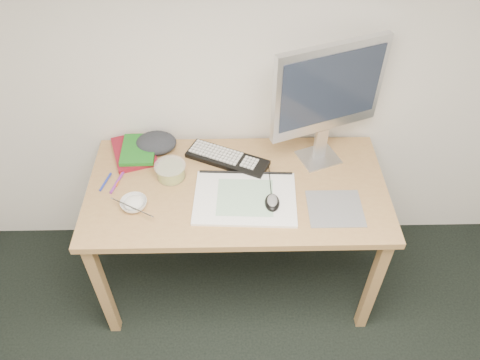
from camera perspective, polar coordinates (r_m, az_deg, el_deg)
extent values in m
plane|color=white|center=(2.16, 4.33, 16.75)|extent=(3.60, 0.00, 3.60)
cube|color=tan|center=(2.39, -16.38, -12.78)|extent=(0.05, 0.05, 0.71)
cube|color=tan|center=(2.40, 15.87, -12.31)|extent=(0.05, 0.05, 0.71)
cube|color=tan|center=(2.75, -14.10, -2.22)|extent=(0.05, 0.05, 0.71)
cube|color=tan|center=(2.76, 13.23, -1.86)|extent=(0.05, 0.05, 0.71)
cube|color=tan|center=(2.20, -0.36, -1.13)|extent=(1.40, 0.70, 0.03)
cube|color=gray|center=(2.13, 11.52, -3.41)|extent=(0.24, 0.22, 0.00)
cube|color=white|center=(2.12, 0.62, -2.24)|extent=(0.48, 0.35, 0.01)
cube|color=black|center=(2.31, -1.55, 2.58)|extent=(0.42, 0.29, 0.02)
cube|color=silver|center=(2.36, 9.51, 2.74)|extent=(0.23, 0.22, 0.01)
cube|color=silver|center=(2.30, 9.77, 4.38)|extent=(0.07, 0.04, 0.18)
cube|color=silver|center=(2.11, 10.81, 10.86)|extent=(0.51, 0.23, 0.43)
cube|color=black|center=(2.11, 10.84, 11.09)|extent=(0.45, 0.18, 0.34)
ellipsoid|color=black|center=(2.08, 3.96, -2.54)|extent=(0.07, 0.11, 0.04)
imported|color=white|center=(2.14, -12.80, -2.86)|extent=(0.14, 0.14, 0.04)
cylinder|color=#A9A8AB|center=(2.10, -13.03, -3.27)|extent=(0.20, 0.13, 0.02)
cylinder|color=#EDDE53|center=(2.23, -8.46, 1.11)|extent=(0.16, 0.16, 0.07)
cube|color=maroon|center=(2.40, -12.78, 3.41)|extent=(0.26, 0.31, 0.03)
cube|color=#1B6E1C|center=(2.38, -12.26, 3.67)|extent=(0.17, 0.23, 0.02)
ellipsoid|color=#222429|center=(2.40, -10.20, 4.46)|extent=(0.18, 0.16, 0.07)
cylinder|color=pink|center=(2.19, -0.61, -0.45)|extent=(0.16, 0.03, 0.01)
cylinder|color=tan|center=(2.22, 1.23, 0.13)|extent=(0.15, 0.12, 0.01)
cylinder|color=black|center=(2.22, 2.66, 0.17)|extent=(0.19, 0.06, 0.01)
cylinder|color=#1E30A4|center=(2.29, -16.08, -0.22)|extent=(0.04, 0.12, 0.01)
cylinder|color=#C24916|center=(2.29, -14.42, 0.36)|extent=(0.03, 0.13, 0.01)
cylinder|color=#7D2791|center=(2.27, -14.77, -0.29)|extent=(0.05, 0.14, 0.01)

